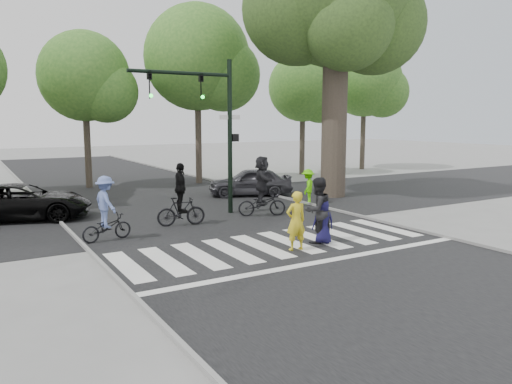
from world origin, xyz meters
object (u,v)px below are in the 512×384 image
(car_suv, at_px, (22,202))
(car_grey, at_px, (250,182))
(pedestrian_adult, at_px, (318,210))
(cyclist_left, at_px, (106,213))
(eucalyptus, at_px, (335,3))
(pedestrian_child, at_px, (323,222))
(cyclist_right, at_px, (262,189))
(pedestrian_woman, at_px, (296,221))
(cyclist_mid, at_px, (181,200))
(traffic_signal, at_px, (210,115))

(car_suv, height_order, car_grey, car_grey)
(pedestrian_adult, xyz_separation_m, car_grey, (2.95, 9.19, -0.31))
(cyclist_left, relative_size, car_grey, 0.50)
(eucalyptus, distance_m, car_grey, 9.28)
(pedestrian_child, distance_m, car_grey, 9.81)
(pedestrian_adult, bearing_deg, cyclist_left, -39.50)
(pedestrian_child, height_order, cyclist_right, cyclist_right)
(pedestrian_child, relative_size, cyclist_left, 0.67)
(pedestrian_adult, bearing_deg, pedestrian_child, 107.13)
(pedestrian_woman, bearing_deg, cyclist_left, -38.17)
(eucalyptus, distance_m, pedestrian_child, 12.78)
(pedestrian_woman, distance_m, cyclist_mid, 5.04)
(cyclist_mid, height_order, car_grey, cyclist_mid)
(pedestrian_woman, height_order, car_suv, pedestrian_woman)
(pedestrian_woman, distance_m, cyclist_right, 5.20)
(pedestrian_child, distance_m, car_suv, 11.31)
(pedestrian_adult, bearing_deg, car_suv, -55.42)
(pedestrian_woman, height_order, pedestrian_child, pedestrian_woman)
(car_suv, bearing_deg, car_grey, -67.88)
(pedestrian_woman, distance_m, cyclist_left, 5.86)
(pedestrian_adult, bearing_deg, eucalyptus, -138.21)
(cyclist_mid, bearing_deg, car_grey, 40.69)
(cyclist_right, bearing_deg, traffic_signal, 143.02)
(cyclist_mid, bearing_deg, cyclist_right, 1.19)
(pedestrian_adult, bearing_deg, cyclist_mid, -65.79)
(eucalyptus, bearing_deg, car_suv, 174.87)
(car_suv, xyz_separation_m, car_grey, (10.28, 0.83, 0.01))
(cyclist_left, bearing_deg, pedestrian_child, -33.82)
(cyclist_left, distance_m, car_suv, 5.21)
(traffic_signal, distance_m, pedestrian_woman, 6.79)
(traffic_signal, height_order, cyclist_mid, traffic_signal)
(traffic_signal, xyz_separation_m, car_suv, (-6.48, 2.70, -3.22))
(car_grey, bearing_deg, eucalyptus, 82.15)
(traffic_signal, bearing_deg, cyclist_left, -154.88)
(eucalyptus, xyz_separation_m, car_grey, (-3.38, 2.06, -8.39))
(pedestrian_child, relative_size, car_grey, 0.33)
(eucalyptus, relative_size, cyclist_right, 5.58)
(cyclist_left, xyz_separation_m, car_grey, (8.39, 5.68, -0.18))
(car_grey, bearing_deg, cyclist_right, -1.55)
(pedestrian_woman, bearing_deg, pedestrian_child, -165.74)
(cyclist_mid, height_order, car_suv, cyclist_mid)
(cyclist_left, bearing_deg, cyclist_right, 8.75)
(car_grey, bearing_deg, pedestrian_woman, 0.67)
(traffic_signal, xyz_separation_m, eucalyptus, (7.18, 1.47, 5.18))
(pedestrian_child, bearing_deg, cyclist_left, -15.36)
(eucalyptus, xyz_separation_m, pedestrian_woman, (-7.41, -7.54, -8.23))
(pedestrian_woman, bearing_deg, car_grey, -109.07)
(car_suv, bearing_deg, pedestrian_child, -121.58)
(pedestrian_child, bearing_deg, car_suv, -30.63)
(traffic_signal, distance_m, eucalyptus, 8.98)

